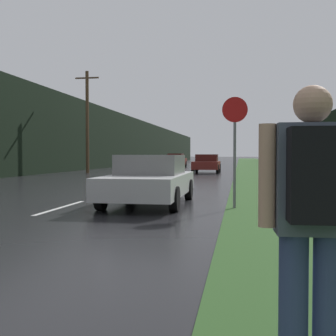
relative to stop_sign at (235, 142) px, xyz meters
name	(u,v)px	position (x,y,z in m)	size (l,w,h in m)	color
grass_verge	(270,170)	(2.78, 27.45, -1.69)	(6.00, 240.00, 0.02)	#2D5123
lane_stripe_c	(61,207)	(-4.42, -0.50, -1.69)	(0.12, 3.00, 0.01)	silver
lane_stripe_d	(130,187)	(-4.42, 6.50, -1.69)	(0.12, 3.00, 0.01)	silver
lane_stripe_e	(161,178)	(-4.42, 13.50, -1.69)	(0.12, 3.00, 0.01)	silver
lane_stripe_f	(178,173)	(-4.42, 20.50, -1.69)	(0.12, 3.00, 0.01)	silver
treeline_far_side	(114,140)	(-14.63, 37.45, 1.43)	(2.00, 140.00, 6.25)	black
treeline_near_side	(320,144)	(8.78, 37.45, 0.85)	(2.00, 140.00, 5.09)	black
utility_pole_far	(87,121)	(-11.06, 19.17, 2.21)	(1.80, 0.24, 7.56)	#4C3823
stop_sign	(235,142)	(0.00, 0.00, 0.00)	(0.64, 0.07, 2.82)	slate
hitchhiker_with_backpack	(313,215)	(0.54, -8.18, -0.68)	(0.61, 0.43, 1.77)	navy
car_passing_near	(150,179)	(-2.32, 0.66, -1.02)	(2.03, 4.58, 1.36)	#BCBCBC
car_passing_far	(207,163)	(-2.32, 20.99, -0.99)	(1.98, 4.35, 1.40)	maroon
car_oncoming	(176,161)	(-6.53, 33.38, -0.94)	(1.83, 4.75, 1.49)	maroon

